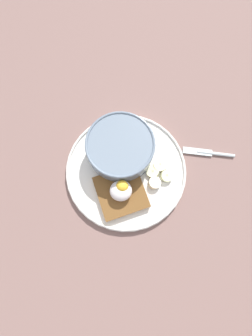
{
  "coord_description": "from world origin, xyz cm",
  "views": [
    {
      "loc": [
        -2.07,
        -14.69,
        61.89
      ],
      "look_at": [
        0.0,
        0.0,
        5.0
      ],
      "focal_mm": 28.0,
      "sensor_mm": 36.0,
      "label": 1
    }
  ],
  "objects_px": {
    "banana_slice_front": "(160,165)",
    "banana_slice_back": "(154,183)",
    "banana_slice_right": "(153,171)",
    "toast_slice": "(121,192)",
    "poached_egg": "(121,190)",
    "knife": "(209,153)",
    "banana_slice_left": "(167,176)",
    "oatmeal_bowl": "(120,148)"
  },
  "relations": [
    {
      "from": "banana_slice_front",
      "to": "banana_slice_back",
      "type": "relative_size",
      "value": 1.26
    },
    {
      "from": "banana_slice_right",
      "to": "toast_slice",
      "type": "bearing_deg",
      "value": -153.85
    },
    {
      "from": "poached_egg",
      "to": "knife",
      "type": "height_order",
      "value": "poached_egg"
    },
    {
      "from": "toast_slice",
      "to": "banana_slice_back",
      "type": "relative_size",
      "value": 3.44
    },
    {
      "from": "banana_slice_left",
      "to": "knife",
      "type": "bearing_deg",
      "value": 21.3
    },
    {
      "from": "toast_slice",
      "to": "knife",
      "type": "height_order",
      "value": "toast_slice"
    },
    {
      "from": "poached_egg",
      "to": "banana_slice_front",
      "type": "relative_size",
      "value": 1.08
    },
    {
      "from": "poached_egg",
      "to": "banana_slice_right",
      "type": "distance_m",
      "value": 0.09
    },
    {
      "from": "oatmeal_bowl",
      "to": "knife",
      "type": "bearing_deg",
      "value": -7.68
    },
    {
      "from": "banana_slice_left",
      "to": "banana_slice_back",
      "type": "height_order",
      "value": "same"
    },
    {
      "from": "oatmeal_bowl",
      "to": "knife",
      "type": "height_order",
      "value": "oatmeal_bowl"
    },
    {
      "from": "banana_slice_left",
      "to": "toast_slice",
      "type": "bearing_deg",
      "value": -167.76
    },
    {
      "from": "banana_slice_back",
      "to": "knife",
      "type": "height_order",
      "value": "banana_slice_back"
    },
    {
      "from": "banana_slice_front",
      "to": "banana_slice_left",
      "type": "xyz_separation_m",
      "value": [
        0.01,
        -0.03,
        0.0
      ]
    },
    {
      "from": "oatmeal_bowl",
      "to": "banana_slice_right",
      "type": "xyz_separation_m",
      "value": [
        0.07,
        -0.06,
        -0.03
      ]
    },
    {
      "from": "oatmeal_bowl",
      "to": "poached_egg",
      "type": "height_order",
      "value": "oatmeal_bowl"
    },
    {
      "from": "poached_egg",
      "to": "banana_slice_front",
      "type": "distance_m",
      "value": 0.11
    },
    {
      "from": "poached_egg",
      "to": "banana_slice_left",
      "type": "distance_m",
      "value": 0.11
    },
    {
      "from": "banana_slice_right",
      "to": "poached_egg",
      "type": "bearing_deg",
      "value": -154.57
    },
    {
      "from": "banana_slice_left",
      "to": "banana_slice_back",
      "type": "relative_size",
      "value": 1.15
    },
    {
      "from": "toast_slice",
      "to": "banana_slice_front",
      "type": "relative_size",
      "value": 2.73
    },
    {
      "from": "oatmeal_bowl",
      "to": "toast_slice",
      "type": "distance_m",
      "value": 0.1
    },
    {
      "from": "toast_slice",
      "to": "banana_slice_back",
      "type": "height_order",
      "value": "same"
    },
    {
      "from": "banana_slice_right",
      "to": "banana_slice_back",
      "type": "bearing_deg",
      "value": -91.27
    },
    {
      "from": "banana_slice_front",
      "to": "oatmeal_bowl",
      "type": "bearing_deg",
      "value": 152.07
    },
    {
      "from": "banana_slice_front",
      "to": "knife",
      "type": "xyz_separation_m",
      "value": [
        0.12,
        0.02,
        -0.01
      ]
    },
    {
      "from": "toast_slice",
      "to": "banana_slice_left",
      "type": "height_order",
      "value": "banana_slice_left"
    },
    {
      "from": "banana_slice_right",
      "to": "knife",
      "type": "distance_m",
      "value": 0.15
    },
    {
      "from": "toast_slice",
      "to": "poached_egg",
      "type": "height_order",
      "value": "poached_egg"
    },
    {
      "from": "banana_slice_front",
      "to": "banana_slice_left",
      "type": "bearing_deg",
      "value": -69.52
    },
    {
      "from": "banana_slice_right",
      "to": "banana_slice_left",
      "type": "bearing_deg",
      "value": -27.19
    },
    {
      "from": "banana_slice_back",
      "to": "toast_slice",
      "type": "bearing_deg",
      "value": -172.02
    },
    {
      "from": "oatmeal_bowl",
      "to": "banana_slice_front",
      "type": "height_order",
      "value": "oatmeal_bowl"
    },
    {
      "from": "banana_slice_back",
      "to": "oatmeal_bowl",
      "type": "bearing_deg",
      "value": 127.88
    },
    {
      "from": "banana_slice_left",
      "to": "banana_slice_front",
      "type": "bearing_deg",
      "value": 110.48
    },
    {
      "from": "poached_egg",
      "to": "banana_slice_left",
      "type": "bearing_deg",
      "value": 11.49
    },
    {
      "from": "oatmeal_bowl",
      "to": "banana_slice_right",
      "type": "relative_size",
      "value": 4.05
    },
    {
      "from": "banana_slice_left",
      "to": "knife",
      "type": "xyz_separation_m",
      "value": [
        0.11,
        0.04,
        -0.01
      ]
    },
    {
      "from": "oatmeal_bowl",
      "to": "banana_slice_back",
      "type": "bearing_deg",
      "value": -52.12
    },
    {
      "from": "banana_slice_front",
      "to": "banana_slice_right",
      "type": "height_order",
      "value": "same"
    },
    {
      "from": "poached_egg",
      "to": "oatmeal_bowl",
      "type": "bearing_deg",
      "value": 83.33
    },
    {
      "from": "banana_slice_front",
      "to": "banana_slice_back",
      "type": "bearing_deg",
      "value": -117.19
    }
  ]
}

